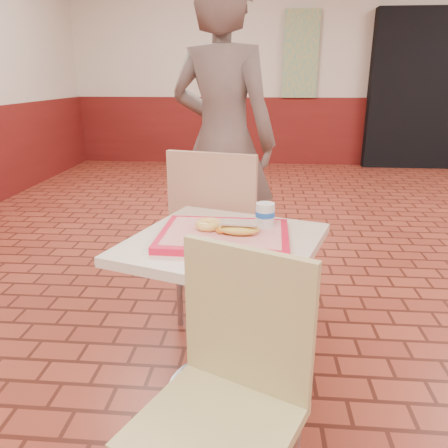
# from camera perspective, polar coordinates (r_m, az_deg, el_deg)

# --- Properties ---
(corridor_doorway) EXTENTS (1.60, 0.22, 2.20)m
(corridor_doorway) POSITION_cam_1_polar(r_m,az_deg,el_deg) (7.14, 24.90, 15.48)
(corridor_doorway) COLOR black
(corridor_doorway) RESTS_ON ground
(promo_poster) EXTENTS (0.50, 0.03, 1.20)m
(promo_poster) POSITION_cam_1_polar(r_m,az_deg,el_deg) (6.83, 10.02, 20.99)
(promo_poster) COLOR gray
(promo_poster) RESTS_ON wainscot_band
(main_table) EXTENTS (0.68, 0.68, 0.72)m
(main_table) POSITION_cam_1_polar(r_m,az_deg,el_deg) (1.76, 0.00, -9.10)
(main_table) COLOR beige
(main_table) RESTS_ON ground
(chair_main_front) EXTENTS (0.53, 0.53, 0.87)m
(chair_main_front) POSITION_cam_1_polar(r_m,az_deg,el_deg) (1.29, 0.52, -20.77)
(chair_main_front) COLOR tan
(chair_main_front) RESTS_ON ground
(chair_main_back) EXTENTS (0.54, 0.54, 0.97)m
(chair_main_back) POSITION_cam_1_polar(r_m,az_deg,el_deg) (2.28, -0.58, -0.86)
(chair_main_back) COLOR tan
(chair_main_back) RESTS_ON ground
(customer) EXTENTS (0.78, 0.64, 1.85)m
(customer) POSITION_cam_1_polar(r_m,az_deg,el_deg) (2.72, -0.16, 10.68)
(customer) COLOR #685751
(customer) RESTS_ON ground
(serving_tray) EXTENTS (0.48, 0.38, 0.03)m
(serving_tray) POSITION_cam_1_polar(r_m,az_deg,el_deg) (1.66, 0.00, -1.48)
(serving_tray) COLOR red
(serving_tray) RESTS_ON main_table
(ring_donut) EXTENTS (0.11, 0.11, 0.03)m
(ring_donut) POSITION_cam_1_polar(r_m,az_deg,el_deg) (1.68, -2.01, -0.06)
(ring_donut) COLOR #F1BF58
(ring_donut) RESTS_ON serving_tray
(long_john_donut) EXTENTS (0.17, 0.09, 0.05)m
(long_john_donut) POSITION_cam_1_polar(r_m,az_deg,el_deg) (1.62, 1.81, -0.60)
(long_john_donut) COLOR gold
(long_john_donut) RESTS_ON serving_tray
(paper_cup) EXTENTS (0.08, 0.08, 0.09)m
(paper_cup) POSITION_cam_1_polar(r_m,az_deg,el_deg) (1.70, 5.39, 1.22)
(paper_cup) COLOR silver
(paper_cup) RESTS_ON serving_tray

